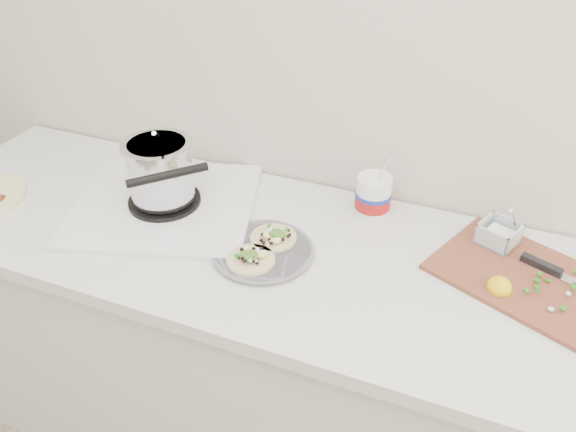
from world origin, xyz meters
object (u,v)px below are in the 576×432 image
at_px(stove, 162,183).
at_px(tub, 374,194).
at_px(cutboard, 527,272).
at_px(taco_plate, 262,248).

xyz_separation_m(stove, tub, (0.56, 0.18, -0.01)).
bearing_deg(cutboard, stove, -153.66).
height_order(tub, cutboard, tub).
height_order(taco_plate, tub, tub).
distance_m(stove, cutboard, 0.98).
bearing_deg(taco_plate, cutboard, 13.84).
bearing_deg(tub, stove, -161.72).
xyz_separation_m(stove, taco_plate, (0.35, -0.09, -0.06)).
xyz_separation_m(taco_plate, cutboard, (0.63, 0.16, -0.00)).
xyz_separation_m(stove, cutboard, (0.98, 0.06, -0.06)).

